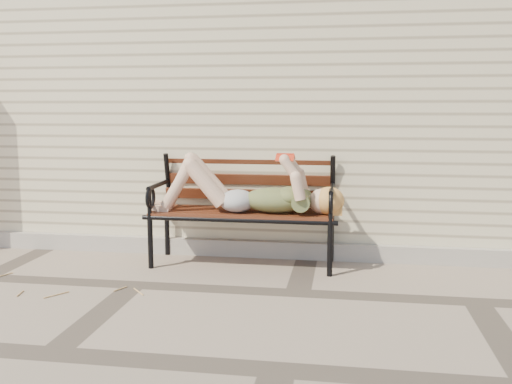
# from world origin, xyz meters

# --- Properties ---
(ground) EXTENTS (80.00, 80.00, 0.00)m
(ground) POSITION_xyz_m (0.00, 0.00, 0.00)
(ground) COLOR gray
(ground) RESTS_ON ground
(house_wall) EXTENTS (8.00, 4.00, 3.00)m
(house_wall) POSITION_xyz_m (0.00, 3.00, 1.50)
(house_wall) COLOR beige
(house_wall) RESTS_ON ground
(foundation_strip) EXTENTS (8.00, 0.10, 0.15)m
(foundation_strip) POSITION_xyz_m (0.00, 0.97, 0.07)
(foundation_strip) COLOR #ADA69C
(foundation_strip) RESTS_ON ground
(garden_bench) EXTENTS (1.70, 0.68, 1.10)m
(garden_bench) POSITION_xyz_m (0.72, 0.80, 0.62)
(garden_bench) COLOR black
(garden_bench) RESTS_ON ground
(reading_woman) EXTENTS (1.60, 0.36, 0.51)m
(reading_woman) POSITION_xyz_m (0.73, 0.66, 0.65)
(reading_woman) COLOR #092C41
(reading_woman) RESTS_ON ground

